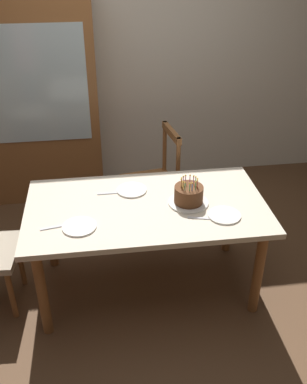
% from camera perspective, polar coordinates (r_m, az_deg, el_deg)
% --- Properties ---
extents(ground, '(6.40, 6.40, 0.00)m').
position_cam_1_polar(ground, '(3.46, -0.84, -12.12)').
color(ground, brown).
extents(back_wall, '(6.40, 0.10, 2.60)m').
position_cam_1_polar(back_wall, '(4.49, -4.02, 17.34)').
color(back_wall, silver).
rests_on(back_wall, ground).
extents(dining_table, '(1.66, 0.91, 0.75)m').
position_cam_1_polar(dining_table, '(3.05, -0.93, -3.12)').
color(dining_table, beige).
rests_on(dining_table, ground).
extents(birthday_cake, '(0.28, 0.28, 0.20)m').
position_cam_1_polar(birthday_cake, '(2.99, 4.65, -0.47)').
color(birthday_cake, silver).
rests_on(birthday_cake, dining_table).
extents(plate_near_celebrant, '(0.22, 0.22, 0.01)m').
position_cam_1_polar(plate_near_celebrant, '(2.81, -9.74, -4.50)').
color(plate_near_celebrant, white).
rests_on(plate_near_celebrant, dining_table).
extents(plate_far_side, '(0.22, 0.22, 0.01)m').
position_cam_1_polar(plate_far_side, '(3.16, -2.89, 0.28)').
color(plate_far_side, white).
rests_on(plate_far_side, dining_table).
extents(plate_near_guest, '(0.22, 0.22, 0.01)m').
position_cam_1_polar(plate_near_guest, '(2.92, 9.31, -3.02)').
color(plate_near_guest, white).
rests_on(plate_near_guest, dining_table).
extents(fork_near_celebrant, '(0.18, 0.05, 0.01)m').
position_cam_1_polar(fork_near_celebrant, '(2.84, -12.95, -4.55)').
color(fork_near_celebrant, silver).
rests_on(fork_near_celebrant, dining_table).
extents(fork_far_side, '(0.18, 0.02, 0.01)m').
position_cam_1_polar(fork_far_side, '(3.14, -5.77, -0.16)').
color(fork_far_side, silver).
rests_on(fork_far_side, dining_table).
extents(fork_near_guest, '(0.18, 0.06, 0.01)m').
position_cam_1_polar(fork_near_guest, '(2.87, 6.30, -3.45)').
color(fork_near_guest, silver).
rests_on(fork_near_guest, dining_table).
extents(chair_spindle_back, '(0.50, 0.50, 0.95)m').
position_cam_1_polar(chair_spindle_back, '(3.82, -0.16, 1.15)').
color(chair_spindle_back, brown).
rests_on(chair_spindle_back, ground).
extents(china_cabinet, '(1.10, 0.45, 1.90)m').
position_cam_1_polar(china_cabinet, '(4.33, -14.73, 11.07)').
color(china_cabinet, brown).
rests_on(china_cabinet, ground).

